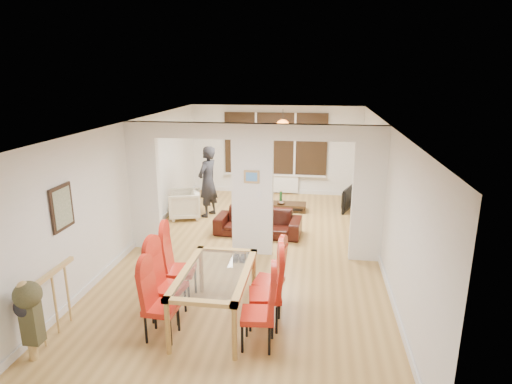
% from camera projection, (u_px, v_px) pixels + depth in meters
% --- Properties ---
extents(floor, '(5.00, 9.00, 0.01)m').
position_uv_depth(floor, '(253.00, 252.00, 8.66)').
color(floor, '#B48948').
rests_on(floor, ground).
extents(room_walls, '(5.00, 9.00, 2.60)m').
position_uv_depth(room_walls, '(252.00, 190.00, 8.31)').
color(room_walls, silver).
rests_on(room_walls, floor).
extents(divider_wall, '(5.00, 0.18, 2.60)m').
position_uv_depth(divider_wall, '(252.00, 190.00, 8.31)').
color(divider_wall, white).
rests_on(divider_wall, floor).
extents(bay_window_blinds, '(3.00, 0.08, 1.80)m').
position_uv_depth(bay_window_blinds, '(275.00, 144.00, 12.48)').
color(bay_window_blinds, black).
rests_on(bay_window_blinds, room_walls).
extents(radiator, '(1.40, 0.08, 0.50)m').
position_uv_depth(radiator, '(275.00, 184.00, 12.77)').
color(radiator, white).
rests_on(radiator, floor).
extents(pendant_light, '(0.36, 0.36, 0.36)m').
position_uv_depth(pendant_light, '(283.00, 126.00, 11.18)').
color(pendant_light, orange).
rests_on(pendant_light, room_walls).
extents(stair_newel, '(0.40, 1.20, 1.10)m').
position_uv_depth(stair_newel, '(52.00, 300.00, 5.77)').
color(stair_newel, tan).
rests_on(stair_newel, floor).
extents(wall_poster, '(0.04, 0.52, 0.67)m').
position_uv_depth(wall_poster, '(62.00, 208.00, 6.28)').
color(wall_poster, gray).
rests_on(wall_poster, room_walls).
extents(pillar_photo, '(0.30, 0.03, 0.25)m').
position_uv_depth(pillar_photo, '(252.00, 177.00, 8.13)').
color(pillar_photo, '#4C8CD8').
rests_on(pillar_photo, divider_wall).
extents(dining_table, '(0.97, 1.72, 0.81)m').
position_uv_depth(dining_table, '(216.00, 297.00, 6.15)').
color(dining_table, '#AE8340').
rests_on(dining_table, floor).
extents(dining_chair_la, '(0.45, 0.45, 1.05)m').
position_uv_depth(dining_chair_la, '(161.00, 303.00, 5.76)').
color(dining_chair_la, red).
rests_on(dining_chair_la, floor).
extents(dining_chair_lb, '(0.52, 0.52, 1.12)m').
position_uv_depth(dining_chair_lb, '(168.00, 283.00, 6.22)').
color(dining_chair_lb, red).
rests_on(dining_chair_lb, floor).
extents(dining_chair_lc, '(0.50, 0.50, 1.15)m').
position_uv_depth(dining_chair_lc, '(180.00, 266.00, 6.74)').
color(dining_chair_lc, red).
rests_on(dining_chair_lc, floor).
extents(dining_chair_ra, '(0.47, 0.47, 1.08)m').
position_uv_depth(dining_chair_ra, '(258.00, 309.00, 5.57)').
color(dining_chair_ra, red).
rests_on(dining_chair_ra, floor).
extents(dining_chair_rb, '(0.52, 0.52, 1.13)m').
position_uv_depth(dining_chair_rb, '(265.00, 290.00, 6.02)').
color(dining_chair_rb, red).
rests_on(dining_chair_rb, floor).
extents(dining_chair_rc, '(0.48, 0.48, 1.05)m').
position_uv_depth(dining_chair_rc, '(269.00, 277.00, 6.48)').
color(dining_chair_rc, red).
rests_on(dining_chair_rc, floor).
extents(sofa, '(1.95, 0.87, 0.56)m').
position_uv_depth(sofa, '(258.00, 222.00, 9.57)').
color(sofa, black).
rests_on(sofa, floor).
extents(armchair, '(0.92, 0.93, 0.69)m').
position_uv_depth(armchair, '(185.00, 204.00, 10.63)').
color(armchair, beige).
rests_on(armchair, floor).
extents(person, '(0.75, 0.62, 1.78)m').
position_uv_depth(person, '(208.00, 182.00, 10.63)').
color(person, black).
rests_on(person, floor).
extents(television, '(1.06, 0.50, 0.62)m').
position_uv_depth(television, '(345.00, 197.00, 11.34)').
color(television, black).
rests_on(television, floor).
extents(coffee_table, '(0.94, 0.55, 0.20)m').
position_uv_depth(coffee_table, '(289.00, 207.00, 11.21)').
color(coffee_table, '#332011').
rests_on(coffee_table, floor).
extents(bottle, '(0.07, 0.07, 0.30)m').
position_uv_depth(bottle, '(281.00, 196.00, 11.28)').
color(bottle, '#143F19').
rests_on(bottle, coffee_table).
extents(bowl, '(0.21, 0.21, 0.05)m').
position_uv_depth(bowl, '(281.00, 203.00, 11.11)').
color(bowl, '#332011').
rests_on(bowl, coffee_table).
extents(shoes, '(0.22, 0.24, 0.09)m').
position_uv_depth(shoes, '(240.00, 259.00, 8.25)').
color(shoes, black).
rests_on(shoes, floor).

